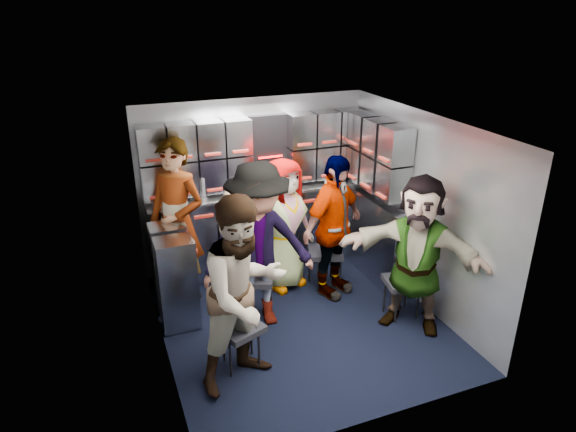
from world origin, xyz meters
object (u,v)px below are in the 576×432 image
object	(u,v)px
jump_seat_near_left	(240,330)
attendant_arc_e	(417,254)
attendant_arc_a	(244,294)
jump_seat_mid_right	(325,254)
jump_seat_near_right	(403,284)
jump_seat_mid_left	(254,280)
attendant_arc_c	(283,224)
attendant_arc_b	(259,247)
attendant_arc_d	(333,228)
jump_seat_center	(278,246)
attendant_standing	(178,222)

from	to	relation	value
jump_seat_near_left	attendant_arc_e	world-z (taller)	attendant_arc_e
attendant_arc_a	jump_seat_mid_right	bearing A→B (deg)	22.33
jump_seat_near_right	attendant_arc_a	bearing A→B (deg)	-169.13
jump_seat_mid_left	jump_seat_near_right	size ratio (longest dim) A/B	1.16
jump_seat_near_left	attendant_arc_c	world-z (taller)	attendant_arc_c
attendant_arc_a	attendant_arc_b	size ratio (longest dim) A/B	1.00
jump_seat_near_right	attendant_arc_d	world-z (taller)	attendant_arc_d
jump_seat_center	attendant_arc_d	xyz separation A→B (m)	(0.45, -0.55, 0.40)
jump_seat_mid_right	attendant_arc_c	xyz separation A→B (m)	(-0.45, 0.19, 0.37)
attendant_standing	attendant_arc_b	xyz separation A→B (m)	(0.65, -0.82, -0.04)
jump_seat_center	attendant_arc_b	bearing A→B (deg)	-121.77
attendant_arc_c	attendant_arc_d	xyz separation A→B (m)	(0.45, -0.37, 0.04)
attendant_standing	attendant_arc_a	world-z (taller)	attendant_standing
attendant_arc_c	jump_seat_near_right	bearing A→B (deg)	-67.31
attendant_standing	attendant_arc_b	bearing A→B (deg)	-6.34
attendant_standing	jump_seat_center	bearing A→B (deg)	45.27
jump_seat_near_left	attendant_arc_a	distance (m)	0.52
attendant_arc_e	attendant_standing	bearing A→B (deg)	-168.85
jump_seat_near_right	attendant_arc_c	size ratio (longest dim) A/B	0.28
jump_seat_near_left	jump_seat_near_right	bearing A→B (deg)	5.35
attendant_standing	jump_seat_near_left	bearing A→B (deg)	-33.96
jump_seat_mid_right	jump_seat_center	bearing A→B (deg)	140.41
attendant_standing	attendant_arc_d	distance (m)	1.70
attendant_arc_e	attendant_arc_d	bearing A→B (deg)	164.74
attendant_arc_a	attendant_arc_e	size ratio (longest dim) A/B	1.07
jump_seat_center	attendant_arc_a	world-z (taller)	attendant_arc_a
jump_seat_near_right	attendant_arc_a	world-z (taller)	attendant_arc_a
attendant_arc_a	attendant_arc_e	xyz separation A→B (m)	(1.83, 0.17, -0.06)
jump_seat_center	attendant_standing	bearing A→B (deg)	-179.94
jump_seat_mid_right	attendant_arc_d	size ratio (longest dim) A/B	0.30
attendant_arc_a	jump_seat_mid_left	bearing A→B (deg)	48.12
attendant_arc_c	attendant_arc_d	size ratio (longest dim) A/B	0.95
attendant_arc_c	attendant_arc_e	size ratio (longest dim) A/B	0.95
attendant_arc_b	attendant_arc_d	size ratio (longest dim) A/B	1.07
jump_seat_near_left	jump_seat_mid_left	size ratio (longest dim) A/B	0.93
attendant_arc_b	jump_seat_mid_left	bearing A→B (deg)	92.11
jump_seat_mid_right	attendant_arc_d	distance (m)	0.45
jump_seat_near_left	attendant_arc_d	bearing A→B (deg)	32.77
attendant_standing	attendant_arc_c	world-z (taller)	attendant_standing
attendant_standing	attendant_arc_a	xyz separation A→B (m)	(0.27, -1.59, -0.04)
jump_seat_near_left	jump_seat_near_right	distance (m)	1.84
attendant_arc_a	attendant_arc_d	xyz separation A→B (m)	(1.34, 1.04, -0.05)
jump_seat_mid_right	jump_seat_near_left	bearing A→B (deg)	-142.10
jump_seat_near_right	attendant_standing	world-z (taller)	attendant_standing
jump_seat_near_right	jump_seat_mid_right	bearing A→B (deg)	119.55
jump_seat_mid_right	attendant_arc_e	bearing A→B (deg)	-64.84
jump_seat_near_right	attendant_arc_a	size ratio (longest dim) A/B	0.25
jump_seat_mid_left	jump_seat_near_right	distance (m)	1.57
jump_seat_mid_left	attendant_arc_c	distance (m)	0.78
attendant_standing	attendant_arc_c	size ratio (longest dim) A/B	1.18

